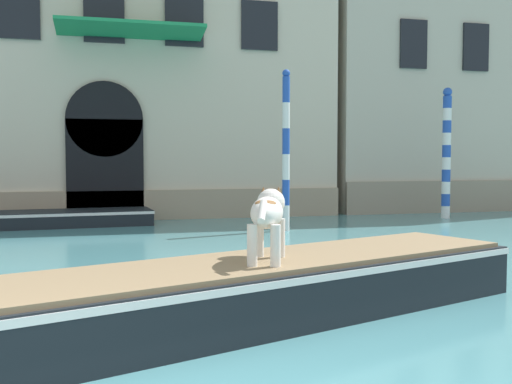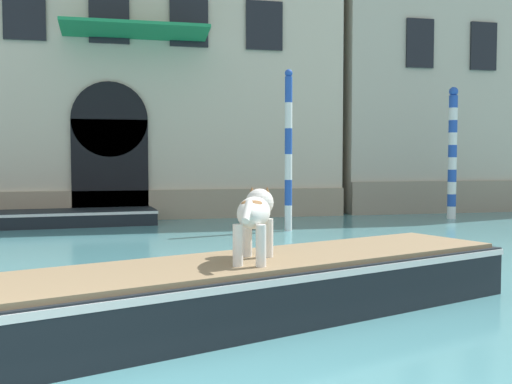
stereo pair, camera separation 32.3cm
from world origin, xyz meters
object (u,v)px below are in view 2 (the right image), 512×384
at_px(boat_foreground, 199,294).
at_px(mooring_pole_0, 452,152).
at_px(mooring_pole_2, 288,150).
at_px(boat_moored_near_palazzo, 51,218).
at_px(dog_on_deck, 255,213).

relative_size(boat_foreground, mooring_pole_0, 2.11).
bearing_deg(mooring_pole_2, boat_moored_near_palazzo, 157.80).
distance_m(boat_foreground, boat_moored_near_palazzo, 11.67).
distance_m(boat_foreground, dog_on_deck, 1.15).
relative_size(boat_foreground, boat_moored_near_palazzo, 1.48).
distance_m(dog_on_deck, mooring_pole_2, 9.08).
height_order(dog_on_deck, mooring_pole_2, mooring_pole_2).
bearing_deg(boat_moored_near_palazzo, dog_on_deck, -77.27).
height_order(boat_foreground, boat_moored_near_palazzo, boat_foreground).
distance_m(boat_moored_near_palazzo, mooring_pole_2, 7.14).
relative_size(boat_foreground, mooring_pole_2, 2.07).
bearing_deg(mooring_pole_0, boat_foreground, -132.06).
xyz_separation_m(dog_on_deck, mooring_pole_0, (8.97, 10.54, 0.85)).
xyz_separation_m(mooring_pole_0, mooring_pole_2, (-6.09, -1.98, 0.03)).
xyz_separation_m(dog_on_deck, mooring_pole_2, (2.88, 8.57, 0.88)).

